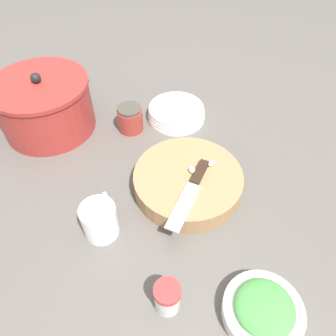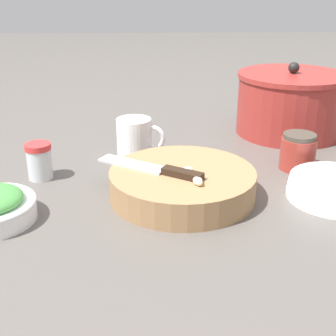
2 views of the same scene
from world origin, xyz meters
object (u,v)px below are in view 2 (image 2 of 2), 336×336
spice_jar (39,161)px  plate_stack (335,189)px  coffee_mug (135,137)px  honey_jar (298,152)px  stock_pot (290,104)px  chef_knife (156,169)px  garlic_cloves (194,177)px  cutting_board (182,184)px

spice_jar → plate_stack: (0.57, -0.11, -0.02)m
coffee_mug → honey_jar: size_ratio=1.43×
spice_jar → plate_stack: spice_jar is taller
spice_jar → stock_pot: 0.65m
chef_knife → stock_pot: size_ratio=0.72×
plate_stack → stock_pot: stock_pot is taller
stock_pot → plate_stack: bearing=-92.1°
stock_pot → spice_jar: bearing=-154.7°
garlic_cloves → coffee_mug: (-0.11, 0.26, -0.02)m
chef_knife → honey_jar: 0.33m
stock_pot → coffee_mug: bearing=-159.0°
spice_jar → coffee_mug: 0.23m
spice_jar → chef_knife: bearing=-21.2°
plate_stack → cutting_board: bearing=176.7°
cutting_board → spice_jar: (-0.29, 0.09, 0.01)m
coffee_mug → plate_stack: size_ratio=0.63×
coffee_mug → honey_jar: 0.36m
spice_jar → garlic_cloves: bearing=-24.0°
cutting_board → spice_jar: 0.30m
honey_jar → stock_pot: 0.25m
spice_jar → honey_jar: 0.54m
garlic_cloves → honey_jar: (0.24, 0.17, -0.02)m
cutting_board → honey_jar: (0.26, 0.13, 0.01)m
coffee_mug → honey_jar: (0.35, -0.09, -0.00)m
cutting_board → coffee_mug: bearing=113.6°
cutting_board → plate_stack: 0.29m
garlic_cloves → spice_jar: spice_jar is taller
garlic_cloves → plate_stack: bearing=5.5°
garlic_cloves → cutting_board: bearing=112.6°
garlic_cloves → chef_knife: bearing=146.9°
spice_jar → plate_stack: size_ratio=0.42×
plate_stack → honey_jar: (-0.03, 0.15, 0.02)m
garlic_cloves → stock_pot: (0.28, 0.41, 0.02)m
cutting_board → garlic_cloves: garlic_cloves is taller
plate_stack → garlic_cloves: bearing=-174.5°
coffee_mug → chef_knife: bearing=-78.0°
garlic_cloves → plate_stack: size_ratio=0.43×
chef_knife → plate_stack: size_ratio=1.11×
chef_knife → honey_jar: bearing=-35.6°
cutting_board → stock_pot: size_ratio=0.99×
chef_knife → coffee_mug: size_ratio=1.77×
coffee_mug → plate_stack: bearing=-31.7°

